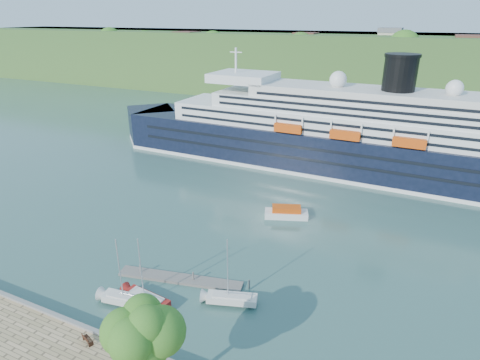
% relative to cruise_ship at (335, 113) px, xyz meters
% --- Properties ---
extents(ground, '(400.00, 400.00, 0.00)m').
position_rel_cruise_ship_xyz_m(ground, '(-9.30, -59.27, -12.09)').
color(ground, '#325852').
rests_on(ground, ground).
extents(far_hillside, '(400.00, 50.00, 24.00)m').
position_rel_cruise_ship_xyz_m(far_hillside, '(-9.30, 85.73, -0.09)').
color(far_hillside, '#2B5020').
rests_on(far_hillside, ground).
extents(quay_coping, '(220.00, 0.50, 0.30)m').
position_rel_cruise_ship_xyz_m(quay_coping, '(-9.30, -59.47, -10.94)').
color(quay_coping, slate).
rests_on(quay_coping, promenade).
extents(cruise_ship, '(107.90, 17.14, 24.19)m').
position_rel_cruise_ship_xyz_m(cruise_ship, '(0.00, 0.00, 0.00)').
color(cruise_ship, black).
rests_on(cruise_ship, ground).
extents(park_bench, '(1.63, 1.11, 0.97)m').
position_rel_cruise_ship_xyz_m(park_bench, '(-9.52, -60.78, -10.61)').
color(park_bench, '#3F2012').
rests_on(park_bench, promenade).
extents(promenade_tree, '(6.52, 6.52, 10.81)m').
position_rel_cruise_ship_xyz_m(promenade_tree, '(-0.24, -63.51, -5.69)').
color(promenade_tree, '#276219').
rests_on(promenade_tree, promenade).
extents(floating_pontoon, '(15.89, 5.25, 0.35)m').
position_rel_cruise_ship_xyz_m(floating_pontoon, '(-7.68, -47.38, -11.92)').
color(floating_pontoon, gray).
rests_on(floating_pontoon, ground).
extents(sailboat_white_near, '(6.55, 2.67, 8.21)m').
position_rel_cruise_ship_xyz_m(sailboat_white_near, '(-10.47, -53.93, -7.99)').
color(sailboat_white_near, silver).
rests_on(sailboat_white_near, ground).
extents(sailboat_red, '(6.46, 2.43, 8.15)m').
position_rel_cruise_ship_xyz_m(sailboat_red, '(-8.50, -52.88, -8.02)').
color(sailboat_red, maroon).
rests_on(sailboat_red, ground).
extents(sailboat_white_far, '(6.54, 3.57, 8.15)m').
position_rel_cruise_ship_xyz_m(sailboat_white_far, '(0.21, -48.76, -8.02)').
color(sailboat_white_far, silver).
rests_on(sailboat_white_far, ground).
extents(tender_launch, '(7.42, 4.68, 1.94)m').
position_rel_cruise_ship_xyz_m(tender_launch, '(-1.16, -25.83, -11.12)').
color(tender_launch, '#CF450C').
rests_on(tender_launch, ground).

